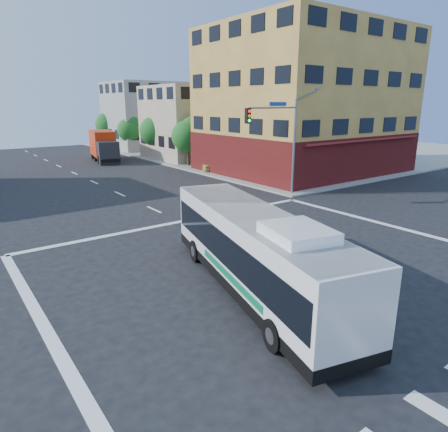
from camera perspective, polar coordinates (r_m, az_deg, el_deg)
ground at (r=17.19m, az=10.09°, el=-8.12°), size 120.00×120.00×0.00m
sidewalk_ne at (r=65.59m, az=9.38°, el=9.63°), size 50.00×50.00×0.15m
corner_building_ne at (r=42.98m, az=11.33°, el=14.16°), size 18.10×15.44×14.00m
building_east_near at (r=53.07m, az=-3.77°, el=13.19°), size 12.06×10.06×9.00m
building_east_far at (r=65.28m, az=-10.61°, el=13.89°), size 12.06×10.06×10.00m
signal_mast_ne at (r=29.73m, az=7.97°, el=11.96°), size 7.91×1.13×8.07m
street_tree_a at (r=45.31m, az=-5.06°, el=11.56°), size 3.60×3.60×5.53m
street_tree_b at (r=52.29m, az=-9.73°, el=12.14°), size 3.80×3.80×5.79m
street_tree_c at (r=59.55m, az=-13.27°, el=12.09°), size 3.40×3.40×5.29m
street_tree_d at (r=66.95m, az=-16.08°, el=12.63°), size 4.00×4.00×6.03m
transit_bus at (r=14.87m, az=4.43°, el=-4.91°), size 5.21×11.68×3.39m
box_truck at (r=51.92m, az=-16.78°, el=9.46°), size 3.79×8.34×3.62m
parked_car at (r=42.64m, az=-2.34°, el=7.50°), size 3.20×4.72×1.49m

